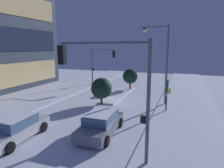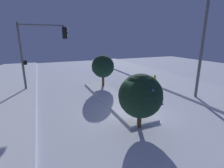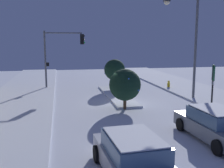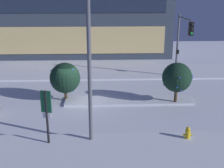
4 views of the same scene
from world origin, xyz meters
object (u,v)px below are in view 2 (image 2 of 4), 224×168
decorated_tree_left_of_median (103,67)px  traffic_light_corner_far_right (40,45)px  decorated_tree_median (140,96)px  street_lamp_arched (196,26)px  fire_hydrant (155,79)px

decorated_tree_left_of_median → traffic_light_corner_far_right: bearing=72.1°
decorated_tree_median → decorated_tree_left_of_median: (7.72, -0.93, 0.22)m
street_lamp_arched → decorated_tree_left_of_median: 7.94m
traffic_light_corner_far_right → decorated_tree_median: size_ratio=2.04×
fire_hydrant → decorated_tree_left_of_median: (0.67, 5.34, 1.52)m
decorated_tree_median → decorated_tree_left_of_median: 7.78m
traffic_light_corner_far_right → decorated_tree_left_of_median: size_ratio=1.93×
fire_hydrant → decorated_tree_left_of_median: decorated_tree_left_of_median is taller
fire_hydrant → decorated_tree_median: size_ratio=0.28×
traffic_light_corner_far_right → fire_hydrant: traffic_light_corner_far_right is taller
traffic_light_corner_far_right → decorated_tree_median: traffic_light_corner_far_right is taller
traffic_light_corner_far_right → decorated_tree_left_of_median: (-1.62, -5.02, -1.96)m
street_lamp_arched → fire_hydrant: size_ratio=10.11×
street_lamp_arched → decorated_tree_left_of_median: (5.64, 4.56, -3.23)m
fire_hydrant → street_lamp_arched: bearing=171.0°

